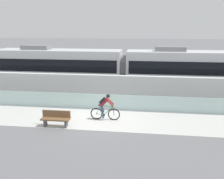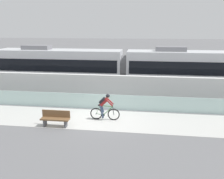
% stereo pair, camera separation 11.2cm
% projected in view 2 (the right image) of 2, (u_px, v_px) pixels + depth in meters
% --- Properties ---
extents(ground_plane, '(200.00, 200.00, 0.00)m').
position_uv_depth(ground_plane, '(100.00, 119.00, 14.02)').
color(ground_plane, slate).
extents(bike_path_deck, '(32.00, 3.20, 0.01)m').
position_uv_depth(bike_path_deck, '(100.00, 119.00, 14.02)').
color(bike_path_deck, beige).
rests_on(bike_path_deck, ground).
extents(glass_parapet, '(32.00, 0.05, 1.03)m').
position_uv_depth(glass_parapet, '(105.00, 102.00, 15.66)').
color(glass_parapet, silver).
rests_on(glass_parapet, ground).
extents(concrete_barrier_wall, '(32.00, 0.36, 1.97)m').
position_uv_depth(concrete_barrier_wall, '(109.00, 88.00, 17.26)').
color(concrete_barrier_wall, silver).
rests_on(concrete_barrier_wall, ground).
extents(tram_rail_near, '(32.00, 0.08, 0.01)m').
position_uv_depth(tram_rail_near, '(113.00, 92.00, 19.89)').
color(tram_rail_near, '#595654').
rests_on(tram_rail_near, ground).
extents(tram_rail_far, '(32.00, 0.08, 0.01)m').
position_uv_depth(tram_rail_far, '(115.00, 88.00, 21.26)').
color(tram_rail_far, '#595654').
rests_on(tram_rail_far, ground).
extents(tram, '(22.56, 2.54, 3.81)m').
position_uv_depth(tram, '(124.00, 69.00, 19.98)').
color(tram, silver).
rests_on(tram, ground).
extents(cyclist_on_bike, '(1.77, 0.58, 1.61)m').
position_uv_depth(cyclist_on_bike, '(105.00, 107.00, 13.78)').
color(cyclist_on_bike, black).
rests_on(cyclist_on_bike, ground).
extents(bench, '(1.60, 0.45, 0.89)m').
position_uv_depth(bench, '(55.00, 118.00, 12.96)').
color(bench, brown).
rests_on(bench, ground).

